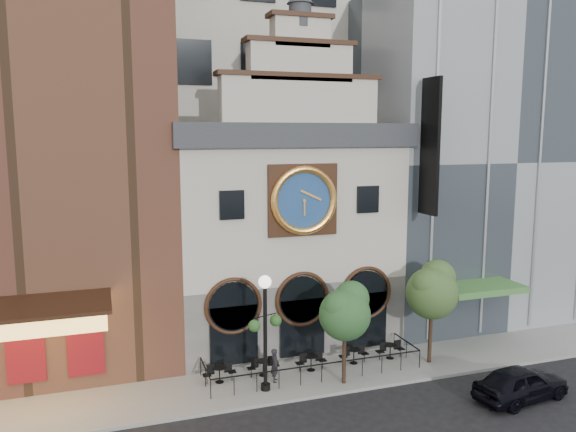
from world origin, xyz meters
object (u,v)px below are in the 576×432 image
(bistro_0, at_px, (219,373))
(bistro_1, at_px, (263,366))
(bistro_2, at_px, (311,361))
(car_right, at_px, (521,383))
(bistro_4, at_px, (390,350))
(lamppost, at_px, (265,320))
(bistro_3, at_px, (354,355))
(pedestrian, at_px, (275,365))
(tree_right, at_px, (432,289))
(tree_left, at_px, (345,310))

(bistro_0, xyz_separation_m, bistro_1, (2.17, 0.08, 0.00))
(bistro_2, height_order, car_right, car_right)
(bistro_1, bearing_deg, bistro_4, -0.79)
(bistro_4, distance_m, lamppost, 7.90)
(bistro_3, xyz_separation_m, pedestrian, (-4.45, -0.73, 0.34))
(tree_right, bearing_deg, bistro_1, 172.73)
(tree_left, bearing_deg, bistro_0, 161.49)
(bistro_0, bearing_deg, pedestrian, -15.94)
(bistro_3, relative_size, pedestrian, 0.98)
(bistro_3, distance_m, car_right, 7.94)
(bistro_0, bearing_deg, bistro_2, -1.28)
(tree_right, bearing_deg, car_right, -70.11)
(bistro_1, relative_size, lamppost, 0.29)
(bistro_0, relative_size, pedestrian, 0.98)
(bistro_3, height_order, car_right, car_right)
(bistro_4, distance_m, car_right, 6.65)
(bistro_3, bearing_deg, bistro_4, -0.43)
(bistro_2, bearing_deg, bistro_0, 178.72)
(car_right, bearing_deg, bistro_3, 36.32)
(car_right, xyz_separation_m, pedestrian, (-9.97, 4.97, 0.17))
(bistro_1, bearing_deg, tree_right, -7.27)
(pedestrian, bearing_deg, bistro_3, -63.01)
(bistro_1, bearing_deg, lamppost, -101.97)
(bistro_2, xyz_separation_m, lamppost, (-2.75, -1.33, 2.88))
(bistro_0, relative_size, bistro_3, 1.00)
(bistro_1, height_order, bistro_4, same)
(bistro_4, height_order, car_right, car_right)
(bistro_0, xyz_separation_m, bistro_4, (9.06, -0.01, 0.00))
(bistro_4, relative_size, car_right, 0.34)
(car_right, relative_size, tree_left, 0.95)
(bistro_2, relative_size, pedestrian, 0.98)
(bistro_0, distance_m, lamppost, 3.71)
(bistro_1, xyz_separation_m, bistro_2, (2.43, -0.19, 0.00))
(bistro_1, relative_size, tree_left, 0.33)
(bistro_4, distance_m, tree_left, 4.99)
(bistro_2, xyz_separation_m, bistro_4, (4.46, 0.09, 0.00))
(tree_left, xyz_separation_m, tree_right, (5.20, 0.86, 0.33))
(bistro_2, relative_size, lamppost, 0.29)
(bistro_2, bearing_deg, tree_right, -8.37)
(bistro_3, relative_size, lamppost, 0.29)
(bistro_2, bearing_deg, pedestrian, -163.30)
(bistro_2, relative_size, bistro_4, 1.00)
(bistro_1, height_order, tree_right, tree_right)
(bistro_4, relative_size, tree_left, 0.33)
(car_right, bearing_deg, tree_right, 12.10)
(bistro_0, bearing_deg, lamppost, -37.83)
(bistro_4, bearing_deg, bistro_1, 179.21)
(tree_left, bearing_deg, lamppost, 173.30)
(bistro_0, distance_m, bistro_3, 6.98)
(bistro_3, height_order, bistro_4, same)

